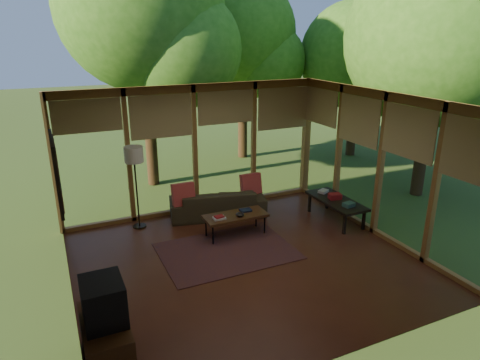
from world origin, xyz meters
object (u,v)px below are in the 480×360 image
sofa (218,203)px  floor_lamp (134,159)px  television (103,301)px  media_cabinet (107,343)px  coffee_table (235,216)px  side_console (336,202)px

sofa → floor_lamp: size_ratio=1.19×
television → media_cabinet: bearing=180.0°
sofa → television: 4.45m
coffee_table → media_cabinet: bearing=-138.0°
sofa → coffee_table: sofa is taller
coffee_table → side_console: size_ratio=0.86×
media_cabinet → television: television is taller
sofa → television: (-2.74, -3.46, 0.56)m
sofa → side_console: bearing=162.2°
media_cabinet → coffee_table: media_cabinet is taller
coffee_table → television: bearing=-137.8°
sofa → media_cabinet: media_cabinet is taller
media_cabinet → floor_lamp: bearing=72.5°
sofa → television: size_ratio=3.58×
sofa → coffee_table: bearing=100.3°
television → side_console: bearing=24.7°
media_cabinet → coffee_table: size_ratio=0.83×
media_cabinet → side_console: media_cabinet is taller
sofa → floor_lamp: (-1.63, 0.12, 1.12)m
television → floor_lamp: size_ratio=0.33×
media_cabinet → television: bearing=0.0°
floor_lamp → side_console: bearing=-20.0°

